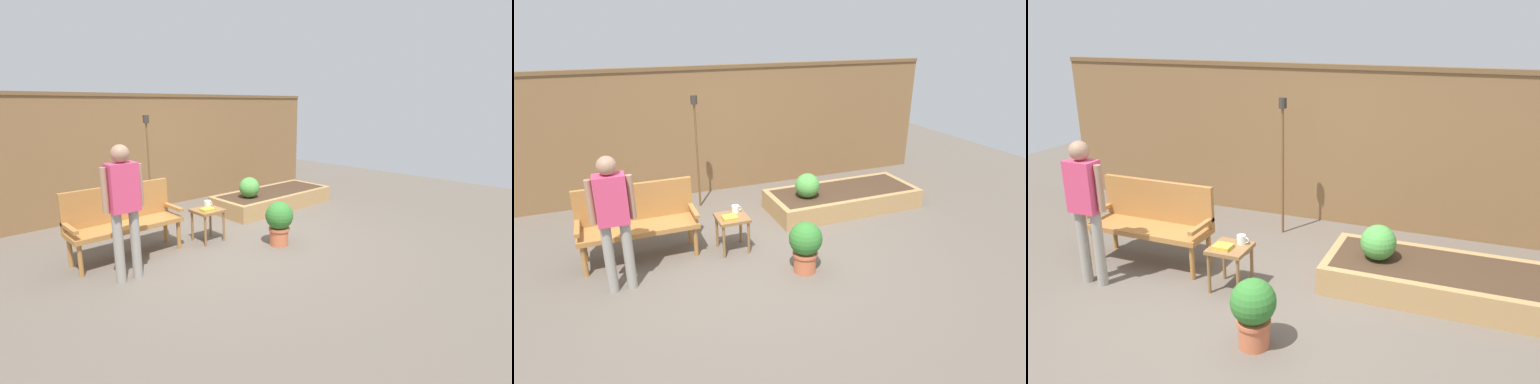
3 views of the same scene
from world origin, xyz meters
The scene contains 11 objects.
ground_plane centered at (0.00, 0.00, 0.00)m, with size 14.00×14.00×0.00m, color #60564C.
fence_back centered at (0.00, 2.60, 1.09)m, with size 8.40×0.14×2.16m.
garden_bench centered at (-1.45, 0.63, 0.54)m, with size 1.44×0.48×0.94m.
side_table centered at (-0.31, 0.33, 0.40)m, with size 0.40×0.40×0.48m.
cup_on_table centered at (-0.23, 0.43, 0.53)m, with size 0.13×0.10×0.10m.
book_on_table centered at (-0.36, 0.27, 0.50)m, with size 0.18×0.15×0.04m, color gold.
potted_boxwood centered at (0.33, -0.50, 0.36)m, with size 0.40×0.40×0.63m.
raised_planter_bed centered at (1.76, 1.03, 0.15)m, with size 2.40×1.00×0.30m.
shrub_near_bench centered at (1.09, 0.97, 0.49)m, with size 0.37×0.37×0.37m.
tiki_torch centered at (-0.36, 1.94, 1.22)m, with size 0.10×0.10×1.79m.
person_by_bench centered at (-1.73, -0.09, 0.93)m, with size 0.47×0.20×1.56m.
Camera 1 is at (-3.42, -4.04, 1.99)m, focal length 26.62 mm.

